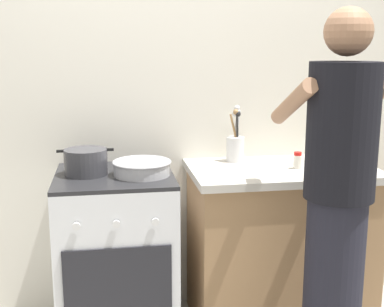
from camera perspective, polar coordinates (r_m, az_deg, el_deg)
back_wall at (r=2.99m, az=1.66°, el=6.28°), size 3.20×0.10×2.50m
countertop at (r=2.94m, az=9.73°, el=-10.07°), size 1.00×0.60×0.90m
stove_range at (r=2.79m, az=-8.40°, el=-11.31°), size 0.60×0.62×0.90m
pot at (r=2.64m, az=-11.78°, el=-0.93°), size 0.28×0.22×0.13m
mixing_bowl at (r=2.60m, az=-5.62°, el=-1.52°), size 0.30×0.30×0.07m
utensil_crock at (r=2.90m, az=4.87°, el=1.03°), size 0.10×0.10×0.32m
spice_bottle at (r=2.78m, az=11.71°, el=-0.78°), size 0.04×0.04×0.09m
oil_bottle at (r=2.85m, az=14.99°, el=0.35°), size 0.06×0.06×0.22m
person at (r=2.32m, az=15.92°, el=-5.68°), size 0.41×0.50×1.70m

